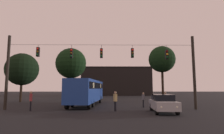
# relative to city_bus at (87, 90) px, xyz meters

# --- Properties ---
(ground_plane) EXTENTS (168.00, 168.00, 0.00)m
(ground_plane) POSITION_rel_city_bus_xyz_m (1.93, 6.20, -1.87)
(ground_plane) COLOR black
(ground_plane) RESTS_ON ground
(overhead_signal_span) EXTENTS (18.91, 0.44, 7.36)m
(overhead_signal_span) POSITION_rel_city_bus_xyz_m (1.95, -4.35, 2.41)
(overhead_signal_span) COLOR black
(overhead_signal_span) RESTS_ON ground
(city_bus) EXTENTS (3.36, 11.16, 3.00)m
(city_bus) POSITION_rel_city_bus_xyz_m (0.00, 0.00, 0.00)
(city_bus) COLOR navy
(city_bus) RESTS_ON ground
(car_near_right) EXTENTS (2.12, 4.44, 1.52)m
(car_near_right) POSITION_rel_city_bus_xyz_m (7.35, -6.61, -1.07)
(car_near_right) COLOR #99999E
(car_near_right) RESTS_ON ground
(pedestrian_crossing_left) EXTENTS (0.36, 0.42, 1.77)m
(pedestrian_crossing_left) POSITION_rel_city_bus_xyz_m (3.28, -5.70, -0.86)
(pedestrian_crossing_left) COLOR black
(pedestrian_crossing_left) RESTS_ON ground
(pedestrian_crossing_center) EXTENTS (0.36, 0.42, 1.77)m
(pedestrian_crossing_center) POSITION_rel_city_bus_xyz_m (-4.52, -5.28, -0.85)
(pedestrian_crossing_center) COLOR black
(pedestrian_crossing_center) RESTS_ON ground
(pedestrian_crossing_right) EXTENTS (0.25, 0.37, 1.60)m
(pedestrian_crossing_right) POSITION_rel_city_bus_xyz_m (6.43, -2.46, -0.97)
(pedestrian_crossing_right) COLOR black
(pedestrian_crossing_right) RESTS_ON ground
(pedestrian_near_bus) EXTENTS (0.25, 0.36, 1.63)m
(pedestrian_near_bus) POSITION_rel_city_bus_xyz_m (8.80, -2.63, -0.95)
(pedestrian_near_bus) COLOR black
(pedestrian_near_bus) RESTS_ON ground
(corner_building) EXTENTS (19.68, 13.25, 8.03)m
(corner_building) POSITION_rel_city_bus_xyz_m (4.70, 34.17, 2.15)
(corner_building) COLOR black
(corner_building) RESTS_ON ground
(tree_left_silhouette) EXTENTS (6.26, 6.26, 10.31)m
(tree_left_silhouette) POSITION_rel_city_bus_xyz_m (-5.23, 15.07, 5.30)
(tree_left_silhouette) COLOR #2D2116
(tree_left_silhouette) RESTS_ON ground
(tree_behind_building) EXTENTS (4.91, 4.91, 7.40)m
(tree_behind_building) POSITION_rel_city_bus_xyz_m (-10.64, 5.51, 3.06)
(tree_behind_building) COLOR black
(tree_behind_building) RESTS_ON ground
(tree_right_far) EXTENTS (4.07, 4.07, 8.55)m
(tree_right_far) POSITION_rel_city_bus_xyz_m (10.85, 5.32, 4.61)
(tree_right_far) COLOR black
(tree_right_far) RESTS_ON ground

